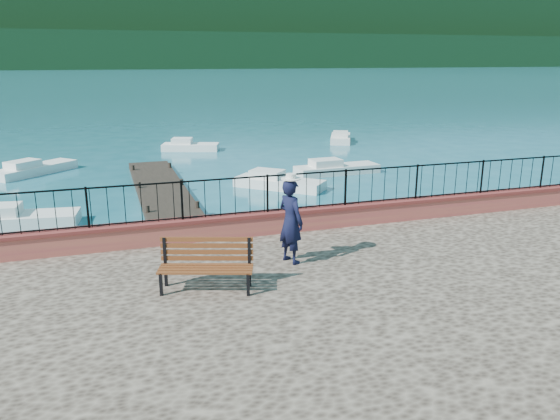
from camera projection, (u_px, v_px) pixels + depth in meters
ground at (333, 339)px, 11.37m from camera, size 2000.00×2000.00×0.00m
parapet at (279, 221)px, 14.35m from camera, size 28.00×0.46×0.58m
railing at (279, 193)px, 14.14m from camera, size 27.00×0.05×0.95m
dock at (166, 201)px, 21.70m from camera, size 2.00×16.00×0.30m
far_forest at (102, 51)px, 283.37m from camera, size 900.00×60.00×18.00m
foothills at (99, 30)px, 334.75m from camera, size 900.00×120.00×44.00m
companion_hill at (313, 63)px, 589.76m from camera, size 448.00×384.00×180.00m
park_bench at (206, 275)px, 10.75m from camera, size 1.94×1.15×1.02m
person at (291, 221)px, 12.07m from camera, size 0.69×0.82×1.91m
hat at (291, 176)px, 11.80m from camera, size 0.44×0.44×0.12m
boat_0 at (17, 215)px, 18.85m from camera, size 4.14×1.82×0.80m
boat_1 at (279, 179)px, 24.34m from camera, size 3.86×3.69×0.80m
boat_2 at (337, 166)px, 27.40m from camera, size 4.33×1.51×0.80m
boat_3 at (35, 166)px, 27.37m from camera, size 4.01×3.91×0.80m
boat_4 at (190, 144)px, 34.28m from camera, size 3.70×2.36×0.80m
boat_5 at (341, 136)px, 37.86m from camera, size 2.69×3.76×0.80m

